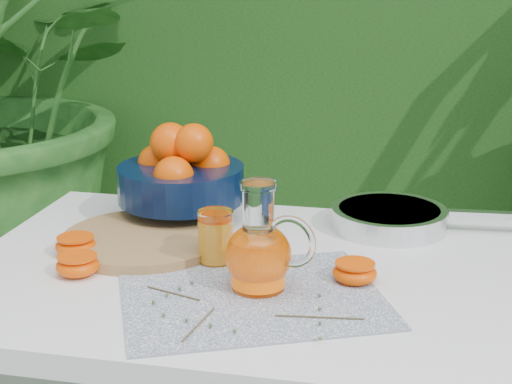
% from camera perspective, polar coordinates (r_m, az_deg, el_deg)
% --- Properties ---
extents(white_table, '(1.00, 0.70, 0.75)m').
position_cam_1_polar(white_table, '(1.38, -0.18, -8.68)').
color(white_table, white).
rests_on(white_table, ground).
extents(placemat, '(0.49, 0.45, 0.00)m').
position_cam_1_polar(placemat, '(1.23, -0.26, -7.66)').
color(placemat, '#0D1D4B').
rests_on(placemat, white_table).
extents(cutting_board, '(0.36, 0.36, 0.02)m').
position_cam_1_polar(cutting_board, '(1.46, -8.09, -3.45)').
color(cutting_board, '#A57C4A').
rests_on(cutting_board, white_table).
extents(fruit_bowl, '(0.27, 0.27, 0.20)m').
position_cam_1_polar(fruit_bowl, '(1.57, -5.45, 1.24)').
color(fruit_bowl, black).
rests_on(fruit_bowl, white_table).
extents(juice_pitcher, '(0.16, 0.13, 0.18)m').
position_cam_1_polar(juice_pitcher, '(1.24, 0.26, -4.41)').
color(juice_pitcher, white).
rests_on(juice_pitcher, white_table).
extents(juice_tumbler, '(0.08, 0.08, 0.09)m').
position_cam_1_polar(juice_tumbler, '(1.35, -2.94, -3.33)').
color(juice_tumbler, white).
rests_on(juice_tumbler, white_table).
extents(saute_pan, '(0.40, 0.24, 0.04)m').
position_cam_1_polar(saute_pan, '(1.55, 9.78, -1.81)').
color(saute_pan, silver).
rests_on(saute_pan, white_table).
extents(orange_halves, '(0.59, 0.17, 0.04)m').
position_cam_1_polar(orange_halves, '(1.34, -6.57, -4.97)').
color(orange_halves, '#FF5D02').
rests_on(orange_halves, white_table).
extents(thyme_sprigs, '(0.35, 0.20, 0.01)m').
position_cam_1_polar(thyme_sprigs, '(1.18, -1.70, -8.62)').
color(thyme_sprigs, brown).
rests_on(thyme_sprigs, white_table).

